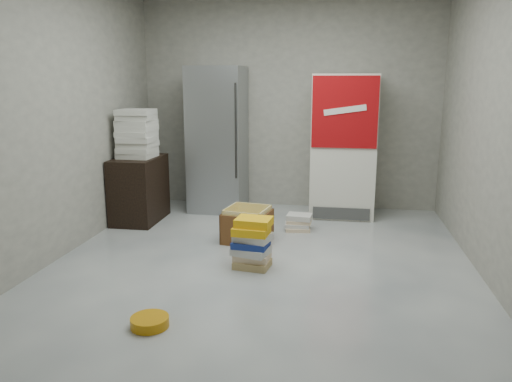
{
  "coord_description": "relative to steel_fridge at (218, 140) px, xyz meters",
  "views": [
    {
      "loc": [
        0.7,
        -4.31,
        1.73
      ],
      "look_at": [
        -0.14,
        0.7,
        0.59
      ],
      "focal_mm": 35.0,
      "sensor_mm": 36.0,
      "label": 1
    }
  ],
  "objects": [
    {
      "name": "ground",
      "position": [
        0.9,
        -2.13,
        -0.95
      ],
      "size": [
        5.0,
        5.0,
        0.0
      ],
      "primitive_type": "plane",
      "color": "silver",
      "rests_on": "ground"
    },
    {
      "name": "room_shell",
      "position": [
        0.9,
        -2.13,
        0.85
      ],
      "size": [
        4.04,
        5.04,
        2.82
      ],
      "color": "#A19D91",
      "rests_on": "ground"
    },
    {
      "name": "steel_fridge",
      "position": [
        0.0,
        0.0,
        0.0
      ],
      "size": [
        0.7,
        0.72,
        1.9
      ],
      "color": "#B0B3B8",
      "rests_on": "ground"
    },
    {
      "name": "coke_cooler",
      "position": [
        1.65,
        -0.01,
        -0.05
      ],
      "size": [
        0.8,
        0.73,
        1.8
      ],
      "color": "silver",
      "rests_on": "ground"
    },
    {
      "name": "wood_shelf",
      "position": [
        -0.83,
        -0.73,
        -0.55
      ],
      "size": [
        0.5,
        0.8,
        0.8
      ],
      "primitive_type": "cube",
      "color": "black",
      "rests_on": "ground"
    },
    {
      "name": "supply_box_stack",
      "position": [
        -0.82,
        -0.73,
        0.14
      ],
      "size": [
        0.43,
        0.44,
        0.58
      ],
      "color": "silver",
      "rests_on": "wood_shelf"
    },
    {
      "name": "phonebook_stack_main",
      "position": [
        0.83,
        -2.07,
        -0.71
      ],
      "size": [
        0.39,
        0.34,
        0.48
      ],
      "rotation": [
        0.0,
        0.0,
        -0.18
      ],
      "color": "tan",
      "rests_on": "ground"
    },
    {
      "name": "phonebook_stack_side",
      "position": [
        1.16,
        -0.81,
        -0.86
      ],
      "size": [
        0.32,
        0.27,
        0.19
      ],
      "rotation": [
        0.0,
        0.0,
        0.0
      ],
      "color": "beige",
      "rests_on": "ground"
    },
    {
      "name": "cardboard_box",
      "position": [
        0.64,
        -1.31,
        -0.8
      ],
      "size": [
        0.54,
        0.54,
        0.38
      ],
      "rotation": [
        0.0,
        0.0,
        -0.17
      ],
      "color": "yellow",
      "rests_on": "ground"
    },
    {
      "name": "bucket_lid",
      "position": [
        0.3,
        -3.34,
        -0.91
      ],
      "size": [
        0.35,
        0.35,
        0.07
      ],
      "primitive_type": "cylinder",
      "rotation": [
        0.0,
        0.0,
        -0.35
      ],
      "color": "#C7830B",
      "rests_on": "ground"
    }
  ]
}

